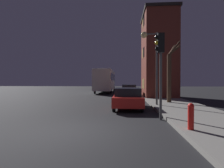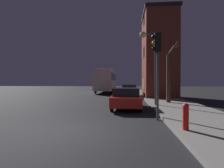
{
  "view_description": "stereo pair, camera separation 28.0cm",
  "coord_description": "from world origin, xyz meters",
  "px_view_note": "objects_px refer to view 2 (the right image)",
  "views": [
    {
      "loc": [
        1.69,
        -6.12,
        1.81
      ],
      "look_at": [
        0.28,
        12.6,
        1.55
      ],
      "focal_mm": 28.0,
      "sensor_mm": 36.0,
      "label": 1
    },
    {
      "loc": [
        1.97,
        -6.1,
        1.81
      ],
      "look_at": [
        0.28,
        12.6,
        1.55
      ],
      "focal_mm": 28.0,
      "sensor_mm": 36.0,
      "label": 2
    }
  ],
  "objects_px": {
    "car_near_lane": "(126,98)",
    "car_mid_lane": "(129,90)",
    "streetlamp": "(149,52)",
    "fire_hydrant": "(186,116)",
    "bare_tree": "(169,72)",
    "bus": "(106,79)",
    "traffic_light": "(157,58)"
  },
  "relations": [
    {
      "from": "car_near_lane",
      "to": "car_mid_lane",
      "type": "xyz_separation_m",
      "value": [
        0.27,
        8.98,
        0.04
      ]
    },
    {
      "from": "streetlamp",
      "to": "fire_hydrant",
      "type": "bearing_deg",
      "value": -86.18
    },
    {
      "from": "bare_tree",
      "to": "bus",
      "type": "height_order",
      "value": "bare_tree"
    },
    {
      "from": "streetlamp",
      "to": "bare_tree",
      "type": "distance_m",
      "value": 2.75
    },
    {
      "from": "bus",
      "to": "car_mid_lane",
      "type": "height_order",
      "value": "bus"
    },
    {
      "from": "traffic_light",
      "to": "fire_hydrant",
      "type": "distance_m",
      "value": 3.25
    },
    {
      "from": "traffic_light",
      "to": "bare_tree",
      "type": "relative_size",
      "value": 0.84
    },
    {
      "from": "bus",
      "to": "car_near_lane",
      "type": "bearing_deg",
      "value": -78.65
    },
    {
      "from": "bare_tree",
      "to": "car_mid_lane",
      "type": "distance_m",
      "value": 7.45
    },
    {
      "from": "car_near_lane",
      "to": "fire_hydrant",
      "type": "height_order",
      "value": "car_near_lane"
    },
    {
      "from": "car_near_lane",
      "to": "car_mid_lane",
      "type": "height_order",
      "value": "car_mid_lane"
    },
    {
      "from": "traffic_light",
      "to": "streetlamp",
      "type": "bearing_deg",
      "value": 87.71
    },
    {
      "from": "streetlamp",
      "to": "bus",
      "type": "distance_m",
      "value": 17.12
    },
    {
      "from": "car_near_lane",
      "to": "fire_hydrant",
      "type": "relative_size",
      "value": 4.51
    },
    {
      "from": "car_near_lane",
      "to": "bus",
      "type": "bearing_deg",
      "value": 101.35
    },
    {
      "from": "traffic_light",
      "to": "car_near_lane",
      "type": "height_order",
      "value": "traffic_light"
    },
    {
      "from": "bare_tree",
      "to": "streetlamp",
      "type": "bearing_deg",
      "value": -136.94
    },
    {
      "from": "traffic_light",
      "to": "car_mid_lane",
      "type": "relative_size",
      "value": 0.96
    },
    {
      "from": "traffic_light",
      "to": "car_mid_lane",
      "type": "height_order",
      "value": "traffic_light"
    },
    {
      "from": "bus",
      "to": "car_mid_lane",
      "type": "bearing_deg",
      "value": -65.44
    },
    {
      "from": "streetlamp",
      "to": "bare_tree",
      "type": "bearing_deg",
      "value": 43.06
    },
    {
      "from": "bare_tree",
      "to": "fire_hydrant",
      "type": "xyz_separation_m",
      "value": [
        -1.33,
        -8.07,
        -1.94
      ]
    },
    {
      "from": "streetlamp",
      "to": "car_mid_lane",
      "type": "xyz_separation_m",
      "value": [
        -1.37,
        8.16,
        -3.14
      ]
    },
    {
      "from": "streetlamp",
      "to": "fire_hydrant",
      "type": "distance_m",
      "value": 7.22
    },
    {
      "from": "traffic_light",
      "to": "car_mid_lane",
      "type": "distance_m",
      "value": 12.59
    },
    {
      "from": "car_mid_lane",
      "to": "fire_hydrant",
      "type": "distance_m",
      "value": 14.69
    },
    {
      "from": "traffic_light",
      "to": "car_near_lane",
      "type": "bearing_deg",
      "value": 113.59
    },
    {
      "from": "streetlamp",
      "to": "traffic_light",
      "type": "relative_size",
      "value": 1.27
    },
    {
      "from": "bare_tree",
      "to": "car_mid_lane",
      "type": "bearing_deg",
      "value": 115.6
    },
    {
      "from": "bus",
      "to": "fire_hydrant",
      "type": "height_order",
      "value": "bus"
    },
    {
      "from": "streetlamp",
      "to": "car_near_lane",
      "type": "relative_size",
      "value": 1.27
    },
    {
      "from": "car_mid_lane",
      "to": "bare_tree",
      "type": "bearing_deg",
      "value": -64.4
    }
  ]
}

